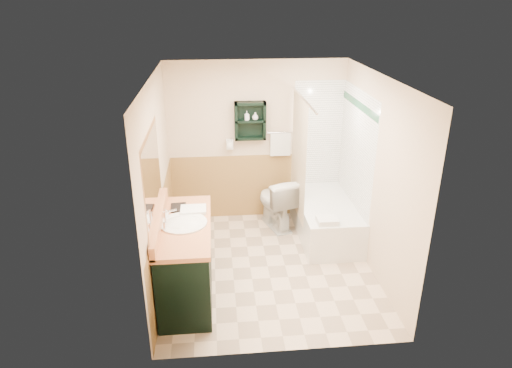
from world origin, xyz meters
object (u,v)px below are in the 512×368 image
at_px(hair_dryer, 230,144).
at_px(vanity_book, 170,200).
at_px(vanity, 186,259).
at_px(toilet, 276,202).
at_px(bathtub, 326,219).
at_px(soap_bottle_a, 247,118).
at_px(wall_shelf, 250,121).
at_px(soap_bottle_b, 255,117).

relative_size(hair_dryer, vanity_book, 1.00).
bearing_deg(vanity, toilet, 51.36).
xyz_separation_m(bathtub, toilet, (-0.67, 0.36, 0.13)).
xyz_separation_m(bathtub, soap_bottle_a, (-1.07, 0.67, 1.33)).
bearing_deg(bathtub, soap_bottle_a, 148.22).
bearing_deg(wall_shelf, hair_dryer, 175.24).
bearing_deg(soap_bottle_a, vanity, -114.38).
bearing_deg(vanity, wall_shelf, 64.45).
distance_m(hair_dryer, soap_bottle_b, 0.55).
relative_size(hair_dryer, soap_bottle_b, 2.17).
distance_m(hair_dryer, bathtub, 1.77).
bearing_deg(vanity_book, soap_bottle_b, 48.83).
distance_m(bathtub, soap_bottle_b, 1.78).
height_order(vanity, vanity_book, vanity_book).
bearing_deg(bathtub, hair_dryer, 152.32).
xyz_separation_m(vanity, soap_bottle_b, (0.97, 1.87, 1.15)).
height_order(wall_shelf, vanity_book, wall_shelf).
distance_m(wall_shelf, soap_bottle_a, 0.07).
bearing_deg(wall_shelf, soap_bottle_b, -3.89).
distance_m(wall_shelf, vanity_book, 1.90).
height_order(toilet, soap_bottle_b, soap_bottle_b).
distance_m(soap_bottle_a, soap_bottle_b, 0.12).
height_order(bathtub, toilet, toilet).
bearing_deg(soap_bottle_b, soap_bottle_a, 180.00).
distance_m(bathtub, soap_bottle_a, 1.84).
xyz_separation_m(wall_shelf, bathtub, (1.03, -0.67, -1.29)).
height_order(vanity, soap_bottle_a, soap_bottle_a).
bearing_deg(toilet, bathtub, 134.97).
xyz_separation_m(wall_shelf, hair_dryer, (-0.30, 0.02, -0.35)).
distance_m(wall_shelf, soap_bottle_b, 0.09).
relative_size(toilet, vanity_book, 3.30).
distance_m(vanity, vanity_book, 0.71).
bearing_deg(bathtub, soap_bottle_b, 145.05).
bearing_deg(soap_bottle_a, hair_dryer, 173.20).
height_order(vanity, bathtub, vanity).
bearing_deg(toilet, soap_bottle_a, -54.68).
distance_m(toilet, soap_bottle_a, 1.31).
relative_size(wall_shelf, vanity, 0.38).
xyz_separation_m(vanity, soap_bottle_a, (0.85, 1.87, 1.14)).
bearing_deg(wall_shelf, soap_bottle_a, -174.11).
bearing_deg(vanity, bathtub, 32.06).
xyz_separation_m(wall_shelf, vanity_book, (-1.06, -1.49, -0.51)).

